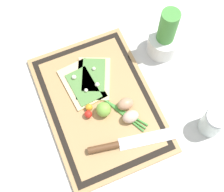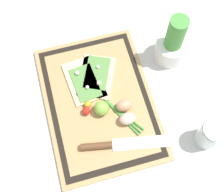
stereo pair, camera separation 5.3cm
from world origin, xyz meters
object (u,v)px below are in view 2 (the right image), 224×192
Objects in this scene: knife at (112,145)px; lime at (101,109)px; herb_pot at (172,45)px; sauce_jar at (209,135)px; egg_pink at (127,119)px; egg_brown at (124,105)px; pizza_slice_near at (84,81)px; pizza_slice_far at (97,76)px; cherry_tomato_red at (86,111)px; cherry_tomato_yellow at (88,104)px.

lime reaches higher than knife.
sauce_jar is at bearing 1.93° from herb_pot.
knife is 5.39× the size of egg_pink.
herb_pot is at bearing 126.04° from egg_brown.
lime reaches higher than pizza_slice_near.
lime is (0.13, -0.02, 0.02)m from pizza_slice_far.
sauce_jar is (0.19, 0.35, 0.02)m from cherry_tomato_red.
cherry_tomato_red reaches higher than pizza_slice_near.
herb_pot reaches higher than egg_brown.
herb_pot is (-0.03, 0.32, 0.05)m from pizza_slice_near.
knife is at bearing -46.94° from herb_pot.
egg_brown is 0.13m from cherry_tomato_red.
herb_pot reaches higher than pizza_slice_near.
egg_pink is at bearing 30.12° from pizza_slice_near.
lime is 1.85× the size of cherry_tomato_red.
pizza_slice_far is at bearing -156.79° from egg_brown.
pizza_slice_near is 7.52× the size of cherry_tomato_yellow.
cherry_tomato_yellow is at bearing 153.90° from cherry_tomato_red.
egg_brown is 0.28m from sauce_jar.
egg_brown is at bearing 83.76° from lime.
cherry_tomato_red is 0.37m from herb_pot.
cherry_tomato_red is at bearing -26.10° from cherry_tomato_yellow.
lime is 0.47× the size of sauce_jar.
sauce_jar reaches higher than egg_pink.
egg_brown reaches higher than knife.
sauce_jar is at bearing 58.78° from cherry_tomato_yellow.
lime is at bearing -120.15° from sauce_jar.
pizza_slice_near and pizza_slice_far have the same top height.
egg_pink is 0.14m from cherry_tomato_red.
egg_brown is at bearing 38.93° from pizza_slice_near.
egg_pink is at bearing 52.65° from cherry_tomato_yellow.
pizza_slice_far is (-0.01, 0.05, 0.00)m from pizza_slice_near.
pizza_slice_near is at bearing -141.07° from egg_brown.
egg_pink reaches higher than knife.
knife is 0.12m from lime.
cherry_tomato_red reaches higher than knife.
egg_pink is 2.30× the size of cherry_tomato_yellow.
pizza_slice_far is 7.32× the size of cherry_tomato_red.
sauce_jar is (0.30, 0.33, 0.02)m from pizza_slice_near.
sauce_jar reaches higher than egg_brown.
pizza_slice_near is 6.76× the size of cherry_tomato_red.
pizza_slice_far is 3.96× the size of lime.
cherry_tomato_yellow is 0.23× the size of sauce_jar.
herb_pot is at bearing 133.04° from egg_pink.
egg_pink is 2.07× the size of cherry_tomato_red.
pizza_slice_near is 3.66× the size of lime.
cherry_tomato_red is at bearing -117.72° from sauce_jar.
knife is 0.14m from egg_brown.
lime is 0.24× the size of herb_pot.
lime reaches higher than egg_brown.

